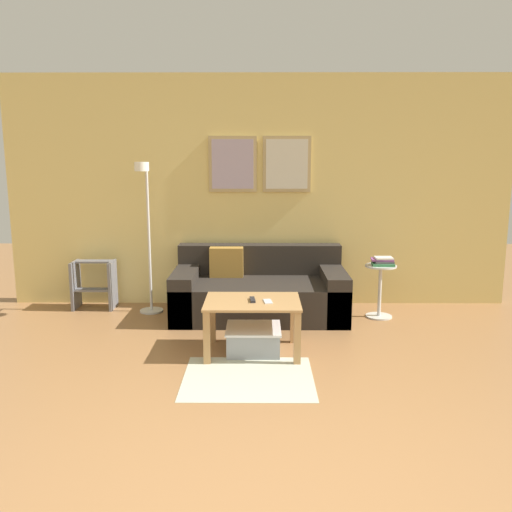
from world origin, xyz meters
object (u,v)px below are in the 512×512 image
storage_bin (253,339)px  floor_lamp (147,229)px  couch (259,292)px  side_table (380,286)px  book_stack (383,262)px  remote_control (253,300)px  cell_phone (268,301)px  step_stool (94,283)px  coffee_table (252,311)px

storage_bin → floor_lamp: floor_lamp is taller
couch → side_table: size_ratio=3.21×
floor_lamp → book_stack: (2.46, -0.09, -0.33)m
floor_lamp → side_table: bearing=-2.0°
remote_control → cell_phone: remote_control is taller
side_table → book_stack: (0.02, -0.01, 0.26)m
book_stack → remote_control: 1.70m
side_table → step_stool: 3.11m
cell_phone → step_stool: size_ratio=0.26×
storage_bin → side_table: 1.68m
coffee_table → couch: bearing=87.2°
storage_bin → coffee_table: bearing=-115.3°
couch → side_table: bearing=-3.0°
step_stool → cell_phone: bearing=-36.4°
couch → coffee_table: bearing=-92.8°
coffee_table → book_stack: book_stack is taller
floor_lamp → remote_control: bearing=-45.5°
storage_bin → side_table: (1.31, 1.03, 0.22)m
floor_lamp → step_stool: bearing=160.5°
storage_bin → floor_lamp: bearing=135.3°
coffee_table → cell_phone: 0.17m
couch → book_stack: couch is taller
book_stack → step_stool: (-3.11, 0.32, -0.31)m
couch → book_stack: (1.28, -0.08, 0.35)m
coffee_table → floor_lamp: size_ratio=0.50×
cell_phone → side_table: bearing=35.0°
coffee_table → step_stool: (-1.77, 1.36, -0.08)m
storage_bin → remote_control: 0.36m
book_stack → remote_control: size_ratio=1.61×
coffee_table → book_stack: (1.34, 1.04, 0.23)m
couch → storage_bin: couch is taller
cell_phone → book_stack: bearing=34.3°
side_table → step_stool: (-3.09, 0.32, -0.05)m
storage_bin → couch: bearing=87.6°
coffee_table → book_stack: size_ratio=3.35×
remote_control → couch: bearing=82.1°
book_stack → couch: bearing=176.6°
couch → remote_control: size_ratio=11.93×
coffee_table → remote_control: remote_control is taller
storage_bin → cell_phone: size_ratio=3.36×
book_stack → step_stool: bearing=174.0°
coffee_table → side_table: (1.32, 1.05, -0.04)m
floor_lamp → cell_phone: (1.25, -1.17, -0.46)m
floor_lamp → book_stack: size_ratio=6.66×
storage_bin → cell_phone: cell_phone is taller
side_table → remote_control: (-1.32, -1.06, 0.14)m
coffee_table → cell_phone: cell_phone is taller
side_table → remote_control: 1.70m
floor_lamp → remote_control: size_ratio=10.75×
floor_lamp → book_stack: bearing=-2.1°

